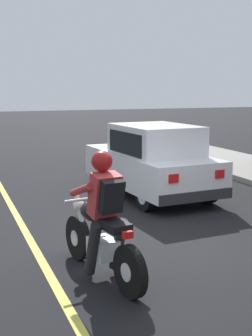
{
  "coord_description": "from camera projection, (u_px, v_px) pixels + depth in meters",
  "views": [
    {
      "loc": [
        -2.91,
        -6.11,
        2.38
      ],
      "look_at": [
        0.02,
        1.53,
        0.95
      ],
      "focal_mm": 50.0,
      "sensor_mm": 36.0,
      "label": 1
    }
  ],
  "objects": [
    {
      "name": "lane_stripe",
      "position": [
        13.0,
        209.0,
        9.18
      ],
      "size": [
        0.12,
        19.8,
        0.01
      ],
      "primitive_type": "cube",
      "color": "#D1C64C",
      "rests_on": "ground"
    },
    {
      "name": "ground_plane",
      "position": [
        161.0,
        246.0,
        7.06
      ],
      "size": [
        80.0,
        80.0,
        0.0
      ],
      "primitive_type": "plane",
      "color": "black"
    },
    {
      "name": "car_hatchback",
      "position": [
        151.0,
        161.0,
        10.25
      ],
      "size": [
        1.91,
        3.89,
        1.57
      ],
      "color": "black",
      "rests_on": "ground"
    },
    {
      "name": "motorcycle_with_rider",
      "position": [
        102.0,
        225.0,
        5.82
      ],
      "size": [
        0.68,
        2.01,
        1.62
      ],
      "color": "black",
      "rests_on": "ground"
    }
  ]
}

